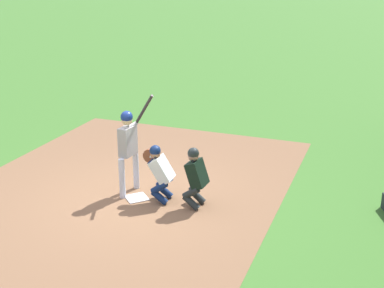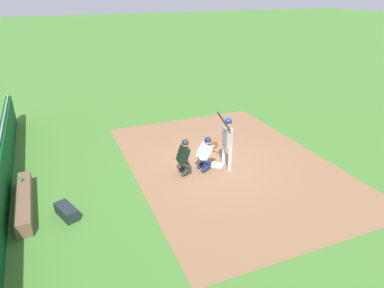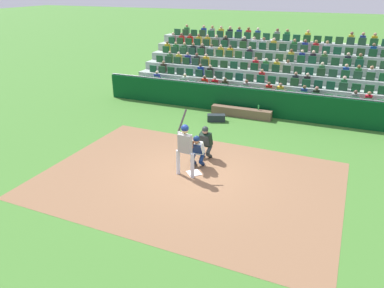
# 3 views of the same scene
# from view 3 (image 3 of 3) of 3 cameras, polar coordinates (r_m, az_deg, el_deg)

# --- Properties ---
(ground_plane) EXTENTS (160.00, 160.00, 0.00)m
(ground_plane) POSITION_cam_3_polar(r_m,az_deg,el_deg) (12.83, 0.31, -4.57)
(ground_plane) COLOR #41782D
(infield_dirt_patch) EXTENTS (9.97, 7.13, 0.01)m
(infield_dirt_patch) POSITION_cam_3_polar(r_m,az_deg,el_deg) (12.43, -0.57, -5.57)
(infield_dirt_patch) COLOR #865F41
(infield_dirt_patch) RESTS_ON ground_plane
(home_plate_marker) EXTENTS (0.62, 0.62, 0.02)m
(home_plate_marker) POSITION_cam_3_polar(r_m,az_deg,el_deg) (12.83, 0.31, -4.51)
(home_plate_marker) COLOR white
(home_plate_marker) RESTS_ON infield_dirt_patch
(batter_at_plate) EXTENTS (0.70, 0.69, 2.23)m
(batter_at_plate) POSITION_cam_3_polar(r_m,az_deg,el_deg) (12.18, -1.12, -0.02)
(batter_at_plate) COLOR silver
(batter_at_plate) RESTS_ON ground_plane
(catcher_crouching) EXTENTS (0.48, 0.72, 1.26)m
(catcher_crouching) POSITION_cam_3_polar(r_m,az_deg,el_deg) (12.98, 0.78, -0.77)
(catcher_crouching) COLOR navy
(catcher_crouching) RESTS_ON ground_plane
(home_plate_umpire) EXTENTS (0.49, 0.49, 1.31)m
(home_plate_umpire) POSITION_cam_3_polar(r_m,az_deg,el_deg) (13.65, 2.10, 0.53)
(home_plate_umpire) COLOR #212828
(home_plate_umpire) RESTS_ON ground_plane
(dugout_wall) EXTENTS (15.69, 0.24, 1.38)m
(dugout_wall) POSITION_cam_3_polar(r_m,az_deg,el_deg) (18.69, 8.46, 6.63)
(dugout_wall) COLOR #06421A
(dugout_wall) RESTS_ON ground_plane
(dugout_bench) EXTENTS (2.99, 0.40, 0.44)m
(dugout_bench) POSITION_cam_3_polar(r_m,az_deg,el_deg) (18.34, 7.64, 4.88)
(dugout_bench) COLOR brown
(dugout_bench) RESTS_ON ground_plane
(water_bottle_on_bench) EXTENTS (0.07, 0.07, 0.23)m
(water_bottle_on_bench) POSITION_cam_3_polar(r_m,az_deg,el_deg) (18.12, 10.28, 5.59)
(water_bottle_on_bench) COLOR green
(water_bottle_on_bench) RESTS_ON dugout_bench
(equipment_duffel_bag) EXTENTS (0.92, 0.63, 0.33)m
(equipment_duffel_bag) POSITION_cam_3_polar(r_m,az_deg,el_deg) (17.62, 3.77, 4.07)
(equipment_duffel_bag) COLOR #1E272A
(equipment_duffel_bag) RESTS_ON ground_plane
(bleacher_stand) EXTENTS (15.48, 5.59, 3.45)m
(bleacher_stand) POSITION_cam_3_polar(r_m,az_deg,el_deg) (23.58, 11.82, 10.87)
(bleacher_stand) COLOR #98A79D
(bleacher_stand) RESTS_ON ground_plane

